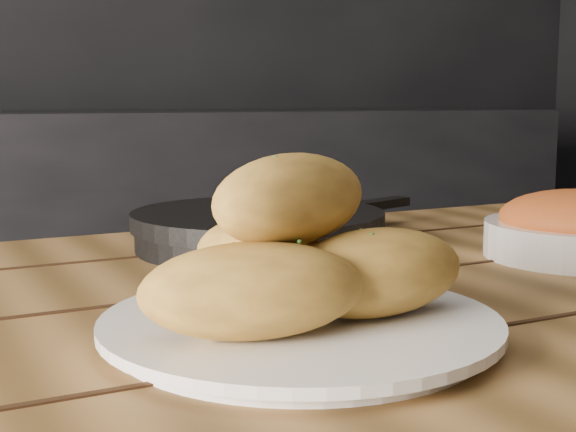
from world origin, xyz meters
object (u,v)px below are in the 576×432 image
object	(u,v)px
table	(268,425)
bread_rolls	(296,256)
plate	(300,327)
skillet	(259,229)

from	to	relation	value
table	bread_rolls	xyz separation A→B (m)	(-0.01, -0.06, 0.15)
plate	skillet	xyz separation A→B (m)	(0.13, 0.35, 0.01)
plate	bread_rolls	distance (m)	0.06
bread_rolls	plate	bearing A→B (deg)	30.96
table	bread_rolls	world-z (taller)	bread_rolls
table	plate	bearing A→B (deg)	-91.97
bread_rolls	skillet	size ratio (longest dim) A/B	0.61
plate	bread_rolls	size ratio (longest dim) A/B	1.14
table	bread_rolls	distance (m)	0.17
bread_rolls	skillet	bearing A→B (deg)	68.87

